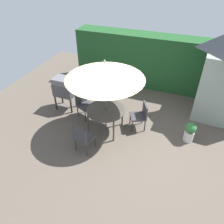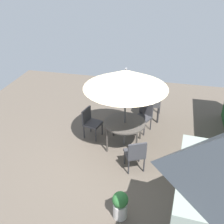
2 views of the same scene
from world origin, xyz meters
The scene contains 8 objects.
ground_plane centered at (0.00, 0.00, 0.00)m, with size 11.00×11.00×0.00m, color brown.
patio_table centered at (-0.58, 0.13, 0.71)m, with size 1.16×1.16×0.77m.
patio_umbrella centered at (-0.58, 0.13, 2.06)m, with size 2.20×2.20×2.36m.
bbq_grill centered at (-2.36, 0.75, 0.85)m, with size 0.71×0.51×1.20m.
chair_near_shed centered at (-0.83, -0.94, 0.52)m, with size 0.55×0.55×0.90m.
chair_far_side centered at (0.40, 0.60, 0.52)m, with size 0.62×0.62×0.90m.
chair_toward_hedge centered at (-1.55, 0.56, 0.52)m, with size 0.61×0.61×0.90m.
potted_plant_by_shed centered at (1.92, 0.53, 0.35)m, with size 0.33×0.33×0.66m.
Camera 2 is at (5.81, 1.27, 4.75)m, focal length 44.14 mm.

